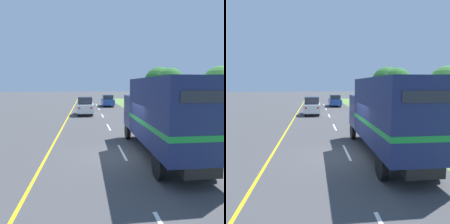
{
  "view_description": "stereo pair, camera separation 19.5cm",
  "coord_description": "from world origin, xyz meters",
  "views": [
    {
      "loc": [
        -1.79,
        -9.98,
        3.41
      ],
      "look_at": [
        0.3,
        7.49,
        1.2
      ],
      "focal_mm": 35.0,
      "sensor_mm": 36.0,
      "label": 1
    },
    {
      "loc": [
        -1.59,
        -10.0,
        3.41
      ],
      "look_at": [
        0.3,
        7.49,
        1.2
      ],
      "focal_mm": 35.0,
      "sensor_mm": 36.0,
      "label": 2
    }
  ],
  "objects": [
    {
      "name": "edge_line_yellow",
      "position": [
        -3.7,
        14.15,
        0.0
      ],
      "size": [
        0.12,
        58.29,
        0.01
      ],
      "primitive_type": "cube",
      "color": "yellow",
      "rests_on": "ground"
    },
    {
      "name": "lead_car_white",
      "position": [
        -1.88,
        14.94,
        1.02
      ],
      "size": [
        1.8,
        3.9,
        2.05
      ],
      "color": "black",
      "rests_on": "ground"
    },
    {
      "name": "centre_dash_mid_a",
      "position": [
        0.0,
        7.23,
        0.0
      ],
      "size": [
        0.12,
        2.6,
        0.01
      ],
      "primitive_type": "cube",
      "color": "white",
      "rests_on": "ground"
    },
    {
      "name": "highway_sign",
      "position": [
        6.66,
        4.15,
        1.79
      ],
      "size": [
        1.9,
        0.09,
        2.92
      ],
      "color": "#9E9EA3",
      "rests_on": "ground"
    },
    {
      "name": "ground_plane",
      "position": [
        0.0,
        0.0,
        0.0
      ],
      "size": [
        200.0,
        200.0,
        0.0
      ],
      "primitive_type": "plane",
      "color": "#444447"
    },
    {
      "name": "centre_dash_mid_b",
      "position": [
        0.0,
        13.83,
        0.0
      ],
      "size": [
        0.12,
        2.6,
        0.01
      ],
      "primitive_type": "cube",
      "color": "white",
      "rests_on": "ground"
    },
    {
      "name": "centre_dash_far",
      "position": [
        0.0,
        20.43,
        0.0
      ],
      "size": [
        0.12,
        2.6,
        0.01
      ],
      "primitive_type": "cube",
      "color": "white",
      "rests_on": "ground"
    },
    {
      "name": "delineator_post",
      "position": [
        4.46,
        3.86,
        0.51
      ],
      "size": [
        0.08,
        0.08,
        0.95
      ],
      "color": "white",
      "rests_on": "ground"
    },
    {
      "name": "roadside_tree_far",
      "position": [
        9.93,
        24.07,
        3.83
      ],
      "size": [
        4.79,
        4.79,
        6.23
      ],
      "color": "brown",
      "rests_on": "ground"
    },
    {
      "name": "centre_dash_farthest",
      "position": [
        0.0,
        27.03,
        0.0
      ],
      "size": [
        0.12,
        2.6,
        0.01
      ],
      "primitive_type": "cube",
      "color": "white",
      "rests_on": "ground"
    },
    {
      "name": "grass_shoulder",
      "position": [
        13.7,
        14.15,
        0.0
      ],
      "size": [
        20.0,
        58.29,
        0.01
      ],
      "primitive_type": "cube",
      "color": "#608942",
      "rests_on": "ground"
    },
    {
      "name": "centre_dash_near",
      "position": [
        0.0,
        0.63,
        0.0
      ],
      "size": [
        0.12,
        2.6,
        0.01
      ],
      "primitive_type": "cube",
      "color": "white",
      "rests_on": "ground"
    },
    {
      "name": "roadside_tree_mid",
      "position": [
        9.2,
        17.79,
        3.79
      ],
      "size": [
        3.59,
        3.59,
        5.61
      ],
      "color": "brown",
      "rests_on": "ground"
    },
    {
      "name": "horse_trailer_truck",
      "position": [
        1.78,
        -0.31,
        2.04
      ],
      "size": [
        2.34,
        7.98,
        3.7
      ],
      "color": "black",
      "rests_on": "ground"
    },
    {
      "name": "roadside_tree_near",
      "position": [
        11.25,
        10.05,
        3.48
      ],
      "size": [
        3.49,
        3.49,
        5.24
      ],
      "color": "#4C3823",
      "rests_on": "ground"
    },
    {
      "name": "lead_car_blue_ahead",
      "position": [
        1.61,
        24.43,
        0.93
      ],
      "size": [
        1.8,
        4.45,
        1.82
      ],
      "color": "black",
      "rests_on": "ground"
    }
  ]
}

